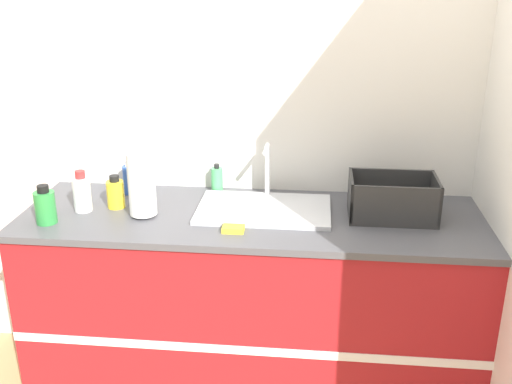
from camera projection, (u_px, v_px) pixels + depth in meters
wall_back at (260, 116)px, 2.86m from camera, size 4.43×0.06×2.60m
wall_right at (509, 143)px, 2.42m from camera, size 0.06×2.65×2.60m
counter_cabinet at (253, 306)px, 2.82m from camera, size 2.06×0.68×0.94m
sink at (264, 207)px, 2.69m from camera, size 0.59×0.38×0.27m
paper_towel_roll at (142, 185)px, 2.59m from camera, size 0.12×0.12×0.29m
dish_rack at (392, 202)px, 2.60m from camera, size 0.38×0.24×0.18m
bottle_yellow at (116, 193)px, 2.71m from camera, size 0.08×0.08×0.15m
bottle_white_spray at (82, 193)px, 2.67m from camera, size 0.08×0.08×0.19m
bottle_blue at (129, 179)px, 2.87m from camera, size 0.06×0.06×0.17m
bottle_green at (45, 206)px, 2.54m from camera, size 0.09×0.09×0.17m
soap_dispenser at (217, 179)px, 2.90m from camera, size 0.06×0.06×0.14m
sponge at (233, 229)px, 2.48m from camera, size 0.09×0.06×0.02m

